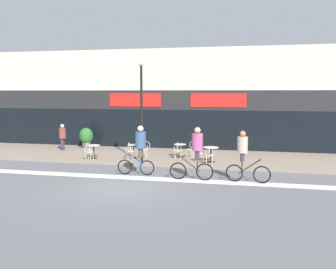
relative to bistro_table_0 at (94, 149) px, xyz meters
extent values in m
plane|color=#5B5B60|center=(3.45, -5.43, -0.63)|extent=(120.00, 120.00, 0.00)
cube|color=gray|center=(3.45, 1.82, -0.57)|extent=(40.00, 5.50, 0.12)
cube|color=beige|center=(3.45, 6.57, 2.51)|extent=(40.00, 4.00, 6.28)
cube|color=black|center=(3.45, 4.60, 0.69)|extent=(38.80, 0.10, 2.40)
cube|color=#232326|center=(3.45, 4.62, 2.49)|extent=(39.20, 0.14, 1.20)
cube|color=red|center=(0.85, 4.55, 2.49)|extent=(3.35, 0.08, 0.84)
cube|color=red|center=(6.06, 4.55, 2.49)|extent=(3.35, 0.08, 0.84)
cube|color=silver|center=(3.45, -3.52, -0.62)|extent=(36.00, 0.70, 0.01)
cylinder|color=black|center=(0.00, 0.00, -0.49)|extent=(0.37, 0.37, 0.02)
cylinder|color=black|center=(0.00, 0.00, -0.16)|extent=(0.07, 0.07, 0.69)
cylinder|color=silver|center=(0.00, 0.00, 0.19)|extent=(0.68, 0.68, 0.02)
cylinder|color=black|center=(1.97, 0.69, -0.49)|extent=(0.33, 0.33, 0.02)
cylinder|color=black|center=(1.97, 0.69, -0.17)|extent=(0.07, 0.07, 0.68)
cylinder|color=silver|center=(1.97, 0.69, 0.19)|extent=(0.61, 0.61, 0.02)
cylinder|color=black|center=(4.36, 1.42, -0.49)|extent=(0.37, 0.37, 0.02)
cylinder|color=black|center=(4.36, 1.42, -0.16)|extent=(0.07, 0.07, 0.68)
cylinder|color=silver|center=(4.36, 1.42, 0.19)|extent=(0.67, 0.67, 0.02)
cylinder|color=black|center=(6.15, 0.31, -0.49)|extent=(0.44, 0.44, 0.02)
cylinder|color=black|center=(6.15, 0.31, -0.14)|extent=(0.07, 0.07, 0.73)
cylinder|color=silver|center=(6.15, 0.31, 0.23)|extent=(0.79, 0.79, 0.02)
cylinder|color=beige|center=(0.00, -0.55, -0.07)|extent=(0.42, 0.42, 0.03)
cylinder|color=beige|center=(-0.13, -0.40, -0.30)|extent=(0.03, 0.03, 0.42)
cylinder|color=beige|center=(0.15, -0.42, -0.30)|extent=(0.03, 0.03, 0.42)
cylinder|color=beige|center=(-0.15, -0.68, -0.30)|extent=(0.03, 0.03, 0.42)
cylinder|color=beige|center=(0.13, -0.70, -0.30)|extent=(0.03, 0.03, 0.42)
torus|color=beige|center=(-0.01, -0.72, 0.19)|extent=(0.05, 0.41, 0.41)
cylinder|color=beige|center=(-0.18, -0.71, 0.06)|extent=(0.03, 0.03, 0.23)
cylinder|color=beige|center=(0.16, -0.73, 0.06)|extent=(0.03, 0.03, 0.23)
cylinder|color=beige|center=(1.97, 0.14, -0.07)|extent=(0.41, 0.41, 0.03)
cylinder|color=beige|center=(1.83, 0.28, -0.30)|extent=(0.03, 0.03, 0.42)
cylinder|color=beige|center=(2.11, 0.29, -0.30)|extent=(0.03, 0.03, 0.42)
cylinder|color=beige|center=(1.84, 0.00, -0.30)|extent=(0.03, 0.03, 0.42)
cylinder|color=beige|center=(2.11, 0.01, -0.30)|extent=(0.03, 0.03, 0.42)
torus|color=beige|center=(1.98, -0.03, 0.19)|extent=(0.04, 0.41, 0.41)
cylinder|color=beige|center=(1.81, -0.03, 0.06)|extent=(0.03, 0.03, 0.23)
cylinder|color=beige|center=(2.15, -0.02, 0.06)|extent=(0.03, 0.03, 0.23)
cylinder|color=beige|center=(2.52, 0.69, -0.07)|extent=(0.41, 0.41, 0.03)
cylinder|color=beige|center=(2.38, 0.55, -0.30)|extent=(0.03, 0.03, 0.42)
cylinder|color=beige|center=(2.38, 0.83, -0.30)|extent=(0.03, 0.03, 0.42)
cylinder|color=beige|center=(2.66, 0.56, -0.30)|extent=(0.03, 0.03, 0.42)
cylinder|color=beige|center=(2.66, 0.84, -0.30)|extent=(0.03, 0.03, 0.42)
torus|color=beige|center=(2.69, 0.70, 0.19)|extent=(0.41, 0.04, 0.41)
cylinder|color=beige|center=(2.69, 0.53, 0.06)|extent=(0.03, 0.03, 0.23)
cylinder|color=beige|center=(2.69, 0.87, 0.06)|extent=(0.03, 0.03, 0.23)
cylinder|color=beige|center=(4.36, 0.87, -0.07)|extent=(0.42, 0.42, 0.03)
cylinder|color=beige|center=(4.21, 1.00, -0.30)|extent=(0.03, 0.03, 0.42)
cylinder|color=beige|center=(4.49, 1.01, -0.30)|extent=(0.03, 0.03, 0.42)
cylinder|color=beige|center=(4.23, 0.72, -0.30)|extent=(0.03, 0.03, 0.42)
cylinder|color=beige|center=(4.51, 0.73, -0.30)|extent=(0.03, 0.03, 0.42)
torus|color=beige|center=(4.37, 0.70, 0.19)|extent=(0.05, 0.41, 0.41)
cylinder|color=beige|center=(4.20, 0.69, 0.06)|extent=(0.03, 0.03, 0.23)
cylinder|color=beige|center=(4.54, 0.71, 0.06)|extent=(0.03, 0.03, 0.23)
cylinder|color=beige|center=(4.91, 1.42, -0.07)|extent=(0.45, 0.45, 0.03)
cylinder|color=beige|center=(4.76, 1.29, -0.30)|extent=(0.03, 0.03, 0.42)
cylinder|color=beige|center=(4.79, 1.57, -0.30)|extent=(0.03, 0.03, 0.42)
cylinder|color=beige|center=(5.03, 1.26, -0.30)|extent=(0.03, 0.03, 0.42)
cylinder|color=beige|center=(5.07, 1.54, -0.30)|extent=(0.03, 0.03, 0.42)
torus|color=beige|center=(5.08, 1.39, 0.19)|extent=(0.41, 0.08, 0.41)
cylinder|color=beige|center=(5.06, 1.22, 0.06)|extent=(0.03, 0.03, 0.23)
cylinder|color=beige|center=(5.10, 1.56, 0.06)|extent=(0.03, 0.03, 0.23)
cylinder|color=beige|center=(6.15, -0.24, -0.07)|extent=(0.43, 0.43, 0.03)
cylinder|color=beige|center=(6.00, -0.12, -0.30)|extent=(0.03, 0.03, 0.42)
cylinder|color=beige|center=(6.28, -0.09, -0.30)|extent=(0.03, 0.03, 0.42)
cylinder|color=beige|center=(6.03, -0.40, -0.30)|extent=(0.03, 0.03, 0.42)
cylinder|color=beige|center=(6.31, -0.37, -0.30)|extent=(0.03, 0.03, 0.42)
torus|color=beige|center=(6.17, -0.41, 0.19)|extent=(0.06, 0.41, 0.41)
cylinder|color=beige|center=(6.00, -0.43, 0.06)|extent=(0.03, 0.03, 0.23)
cylinder|color=beige|center=(6.34, -0.40, 0.06)|extent=(0.03, 0.03, 0.23)
cylinder|color=beige|center=(5.60, 0.31, -0.07)|extent=(0.45, 0.45, 0.03)
cylinder|color=beige|center=(5.76, 0.43, -0.30)|extent=(0.03, 0.03, 0.42)
cylinder|color=beige|center=(5.73, 0.15, -0.30)|extent=(0.03, 0.03, 0.42)
cylinder|color=beige|center=(5.48, 0.46, -0.30)|extent=(0.03, 0.03, 0.42)
cylinder|color=beige|center=(5.45, 0.18, -0.30)|extent=(0.03, 0.03, 0.42)
torus|color=beige|center=(5.44, 0.33, 0.19)|extent=(0.41, 0.08, 0.41)
cylinder|color=beige|center=(5.46, 0.50, 0.06)|extent=(0.03, 0.03, 0.23)
cylinder|color=beige|center=(5.42, 0.16, 0.06)|extent=(0.03, 0.03, 0.23)
cylinder|color=#4C4C51|center=(-2.10, 3.62, -0.31)|extent=(0.53, 0.53, 0.39)
ellipsoid|color=#28662D|center=(-2.10, 3.62, 0.24)|extent=(0.85, 0.85, 1.02)
cylinder|color=black|center=(2.82, -0.56, 1.90)|extent=(0.12, 0.12, 4.81)
sphere|color=beige|center=(2.82, -0.56, 4.38)|extent=(0.26, 0.26, 0.26)
torus|color=black|center=(2.73, -2.90, -0.30)|extent=(0.65, 0.09, 0.65)
torus|color=black|center=(3.74, -2.85, -0.30)|extent=(0.65, 0.09, 0.65)
cylinder|color=#23519E|center=(3.19, -2.88, -0.02)|extent=(0.79, 0.08, 0.59)
cylinder|color=#23519E|center=(3.46, -2.86, -0.07)|extent=(0.04, 0.04, 0.46)
cylinder|color=#23519E|center=(2.78, -2.90, 0.26)|extent=(0.05, 0.48, 0.03)
cylinder|color=#4C3D2D|center=(3.47, -2.95, 0.36)|extent=(0.17, 0.17, 0.40)
cylinder|color=#4C3D2D|center=(3.46, -2.77, 0.36)|extent=(0.17, 0.17, 0.40)
cylinder|color=#334C70|center=(3.46, -2.86, 0.91)|extent=(0.49, 0.49, 0.72)
sphere|color=beige|center=(3.46, -2.86, 1.41)|extent=(0.27, 0.27, 0.27)
torus|color=black|center=(8.63, -3.35, -0.27)|extent=(0.71, 0.11, 0.71)
torus|color=black|center=(7.54, -3.26, -0.27)|extent=(0.71, 0.11, 0.71)
cylinder|color=black|center=(8.14, -3.31, 0.03)|extent=(0.85, 0.11, 0.63)
cylinder|color=black|center=(7.84, -3.29, -0.03)|extent=(0.04, 0.04, 0.49)
cylinder|color=black|center=(8.57, -3.34, 0.33)|extent=(0.06, 0.48, 0.03)
cylinder|color=#382D47|center=(7.85, -3.21, 0.40)|extent=(0.15, 0.15, 0.35)
cylinder|color=#382D47|center=(7.84, -3.37, 0.40)|extent=(0.15, 0.15, 0.35)
cylinder|color=#B2A38E|center=(7.84, -3.29, 0.89)|extent=(0.45, 0.45, 0.64)
sphere|color=#9E7051|center=(7.84, -3.29, 1.33)|extent=(0.24, 0.24, 0.24)
torus|color=black|center=(5.23, -3.37, -0.27)|extent=(0.72, 0.08, 0.71)
torus|color=black|center=(6.34, -3.33, -0.27)|extent=(0.72, 0.08, 0.71)
cylinder|color=black|center=(5.73, -3.35, 0.03)|extent=(0.86, 0.07, 0.64)
cylinder|color=black|center=(6.03, -3.34, -0.02)|extent=(0.04, 0.04, 0.50)
cylinder|color=black|center=(5.29, -3.36, 0.34)|extent=(0.04, 0.48, 0.03)
cylinder|color=#382D47|center=(6.03, -3.43, 0.42)|extent=(0.16, 0.16, 0.38)
cylinder|color=#382D47|center=(6.03, -3.26, 0.42)|extent=(0.16, 0.16, 0.38)
cylinder|color=#A84C7F|center=(6.03, -3.34, 0.96)|extent=(0.46, 0.46, 0.69)
sphere|color=tan|center=(6.03, -3.34, 1.44)|extent=(0.26, 0.26, 0.26)
cylinder|color=#382D47|center=(-3.02, 2.21, -0.15)|extent=(0.15, 0.15, 0.72)
cylinder|color=#382D47|center=(-3.00, 2.36, -0.15)|extent=(0.15, 0.15, 0.72)
cylinder|color=brown|center=(-3.01, 2.28, 0.53)|extent=(0.44, 0.44, 0.63)
sphere|color=beige|center=(-3.01, 2.28, 0.96)|extent=(0.23, 0.23, 0.23)
camera|label=1|loc=(8.44, -19.10, 2.99)|focal=42.00mm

